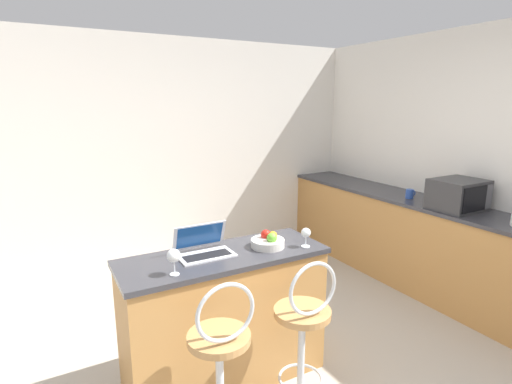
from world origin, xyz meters
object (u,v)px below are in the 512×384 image
Objects in this scene: bar_stool_far at (303,343)px; laptop at (203,247)px; wine_glass_tall at (306,234)px; fruit_bowl at (268,241)px; mug_blue at (410,194)px; bar_stool_near at (221,372)px; microwave at (458,195)px; wine_glass_short at (174,256)px.

bar_stool_far is 2.90× the size of laptop.
wine_glass_tall is 0.26m from fruit_bowl.
wine_glass_tall is 1.89m from mug_blue.
laptop is at bearing 122.59° from bar_stool_far.
bar_stool_near is 7.72× the size of wine_glass_tall.
bar_stool_near is at bearing -158.63° from mug_blue.
mug_blue is at bearing 92.46° from microwave.
bar_stool_near is 2.90× the size of laptop.
wine_glass_short reaches higher than wine_glass_tall.
mug_blue is (2.00, 0.51, 0.01)m from fruit_bowl.
microwave is (2.46, -0.10, 0.09)m from laptop.
laptop is 0.45m from fruit_bowl.
microwave is (2.62, 0.50, 0.57)m from bar_stool_near.
bar_stool_near is 0.68m from wine_glass_short.
mug_blue is (2.44, 0.41, -0.00)m from laptop.
fruit_bowl is (0.05, 0.51, 0.47)m from bar_stool_far.
mug_blue is (2.06, 1.02, 0.48)m from bar_stool_far.
bar_stool_far is at bearing -153.74° from mug_blue.
mug_blue is at bearing 26.26° from bar_stool_far.
bar_stool_near is at bearing -73.37° from wine_glass_short.
microwave is 0.53m from mug_blue.
laptop is at bearing 167.86° from fruit_bowl.
fruit_bowl is at bearing -165.75° from mug_blue.
wine_glass_short is (-0.27, -0.22, 0.06)m from laptop.
bar_stool_far is 0.71m from wine_glass_tall.
fruit_bowl is at bearing 151.54° from wine_glass_tall.
bar_stool_near and fruit_bowl have the same top height.
bar_stool_near is at bearing -154.85° from wine_glass_tall.
laptop is 1.56× the size of fruit_bowl.
wine_glass_tall is (0.28, 0.38, 0.53)m from bar_stool_far.
laptop reaches higher than mug_blue.
microwave reaches higher than wine_glass_short.
laptop is 0.78× the size of microwave.
fruit_bowl is at bearing -12.14° from laptop.
laptop reaches higher than bar_stool_far.
bar_stool_near is 0.91m from fruit_bowl.
bar_stool_far is 6.64× the size of wine_glass_short.
mug_blue is at bearing 19.56° from wine_glass_tall.
wine_glass_short is (-0.65, 0.38, 0.55)m from bar_stool_far.
laptop is 0.70m from wine_glass_tall.
bar_stool_near reaches higher than mug_blue.
bar_stool_far is 7.72× the size of wine_glass_tall.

